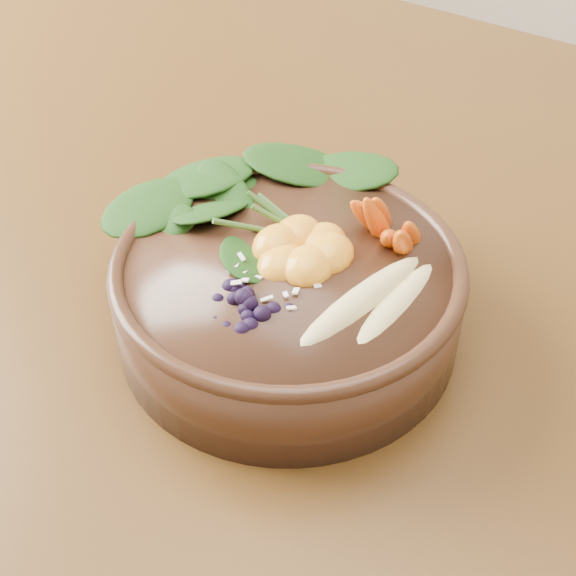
% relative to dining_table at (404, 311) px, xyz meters
% --- Properties ---
extents(dining_table, '(1.60, 0.90, 0.75)m').
position_rel_dining_table_xyz_m(dining_table, '(0.00, 0.00, 0.00)').
color(dining_table, '#331C0C').
rests_on(dining_table, ground).
extents(stoneware_bowl, '(0.26, 0.26, 0.07)m').
position_rel_dining_table_xyz_m(stoneware_bowl, '(-0.02, -0.16, 0.13)').
color(stoneware_bowl, '#46291A').
rests_on(stoneware_bowl, dining_table).
extents(kale_heap, '(0.17, 0.15, 0.04)m').
position_rel_dining_table_xyz_m(kale_heap, '(-0.06, -0.11, 0.18)').
color(kale_heap, '#194010').
rests_on(kale_heap, stoneware_bowl).
extents(carrot_cluster, '(0.05, 0.05, 0.07)m').
position_rel_dining_table_xyz_m(carrot_cluster, '(0.02, -0.10, 0.20)').
color(carrot_cluster, '#D85915').
rests_on(carrot_cluster, stoneware_bowl).
extents(banana_halves, '(0.06, 0.14, 0.02)m').
position_rel_dining_table_xyz_m(banana_halves, '(0.05, -0.16, 0.17)').
color(banana_halves, '#E0CC84').
rests_on(banana_halves, stoneware_bowl).
extents(mandarin_cluster, '(0.07, 0.08, 0.03)m').
position_rel_dining_table_xyz_m(mandarin_cluster, '(-0.02, -0.15, 0.17)').
color(mandarin_cluster, orange).
rests_on(mandarin_cluster, stoneware_bowl).
extents(blueberry_pile, '(0.12, 0.09, 0.03)m').
position_rel_dining_table_xyz_m(blueberry_pile, '(-0.02, -0.22, 0.18)').
color(blueberry_pile, black).
rests_on(blueberry_pile, stoneware_bowl).
extents(coconut_flakes, '(0.08, 0.06, 0.01)m').
position_rel_dining_table_xyz_m(coconut_flakes, '(-0.02, -0.18, 0.16)').
color(coconut_flakes, white).
rests_on(coconut_flakes, stoneware_bowl).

